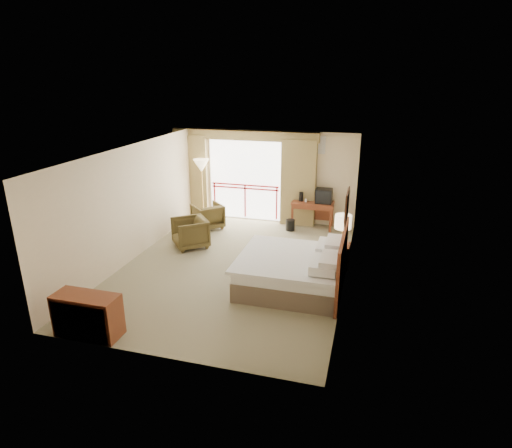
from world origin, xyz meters
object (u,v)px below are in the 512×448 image
(wastebasket, at_px, (290,225))
(floor_lamp, at_px, (201,168))
(nightstand, at_px, (341,256))
(table_lamp, at_px, (343,222))
(armchair_near, at_px, (191,246))
(bed, at_px, (294,270))
(armchair_far, at_px, (208,228))
(dresser, at_px, (87,315))
(desk, at_px, (313,207))
(side_table, at_px, (193,224))
(tv, at_px, (324,196))

(wastebasket, distance_m, floor_lamp, 3.14)
(nightstand, xyz_separation_m, wastebasket, (-1.59, 2.10, -0.12))
(table_lamp, relative_size, armchair_near, 0.80)
(bed, bearing_deg, floor_lamp, 133.96)
(table_lamp, bearing_deg, armchair_far, 157.79)
(table_lamp, bearing_deg, dresser, -134.44)
(bed, xyz_separation_m, table_lamp, (0.85, 1.31, 0.70))
(bed, xyz_separation_m, floor_lamp, (-3.51, 3.64, 1.22))
(desk, xyz_separation_m, wastebasket, (-0.56, -0.45, -0.44))
(table_lamp, distance_m, armchair_far, 4.37)
(bed, relative_size, armchair_far, 2.69)
(nightstand, bearing_deg, floor_lamp, 153.45)
(desk, bearing_deg, bed, -87.91)
(desk, xyz_separation_m, armchair_near, (-2.80, -2.35, -0.60))
(wastebasket, xyz_separation_m, side_table, (-2.50, -1.14, 0.18))
(nightstand, height_order, floor_lamp, floor_lamp)
(desk, distance_m, wastebasket, 0.85)
(wastebasket, bearing_deg, floor_lamp, 174.07)
(tv, distance_m, floor_lamp, 3.69)
(wastebasket, bearing_deg, armchair_near, -139.77)
(table_lamp, relative_size, dresser, 0.60)
(dresser, bearing_deg, floor_lamp, 93.79)
(table_lamp, relative_size, floor_lamp, 0.36)
(side_table, bearing_deg, armchair_near, -71.01)
(desk, height_order, tv, tv)
(desk, bearing_deg, armchair_far, -163.33)
(bed, xyz_separation_m, dresser, (-3.04, -2.66, -0.00))
(desk, relative_size, side_table, 2.41)
(desk, bearing_deg, side_table, -153.06)
(desk, relative_size, dresser, 1.06)
(wastebasket, height_order, armchair_near, armchair_near)
(nightstand, height_order, dresser, dresser)
(armchair_far, relative_size, dresser, 0.70)
(tv, xyz_separation_m, armchair_near, (-3.10, -2.29, -0.98))
(table_lamp, height_order, armchair_far, table_lamp)
(nightstand, bearing_deg, armchair_near, 179.07)
(wastebasket, height_order, armchair_far, armchair_far)
(dresser, bearing_deg, wastebasket, 68.56)
(nightstand, relative_size, desk, 0.47)
(wastebasket, relative_size, armchair_near, 0.38)
(desk, height_order, armchair_near, desk)
(floor_lamp, xyz_separation_m, dresser, (0.47, -6.30, -1.22))
(nightstand, distance_m, wastebasket, 2.63)
(table_lamp, relative_size, tv, 1.47)
(table_lamp, bearing_deg, nightstand, -90.00)
(armchair_near, xyz_separation_m, dresser, (-0.06, -4.12, 0.37))
(wastebasket, bearing_deg, armchair_far, -169.19)
(table_lamp, xyz_separation_m, wastebasket, (-1.59, 2.05, -0.91))
(table_lamp, bearing_deg, bed, -123.06)
(table_lamp, relative_size, wastebasket, 2.11)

